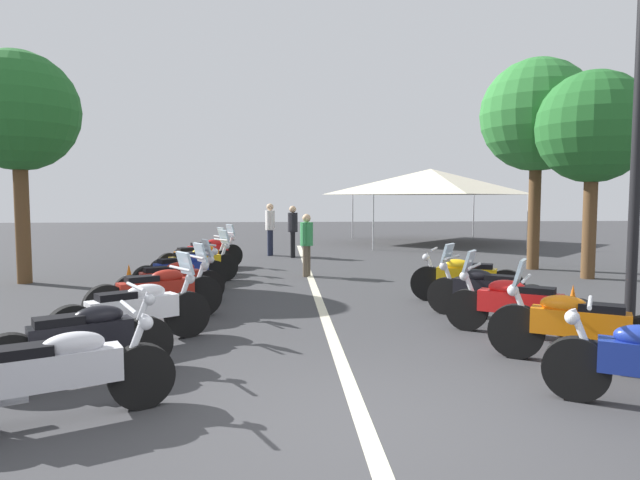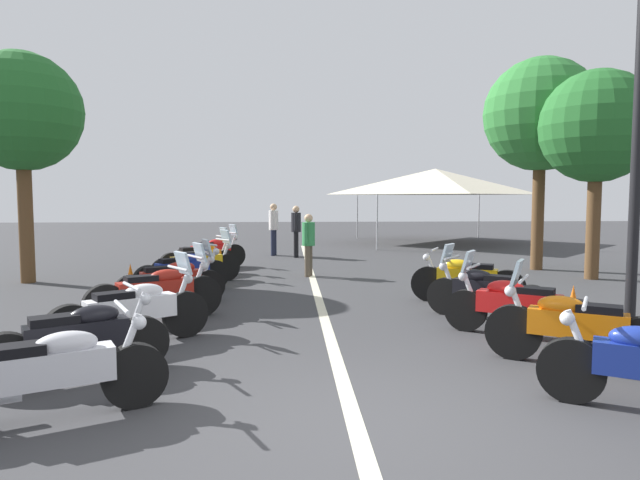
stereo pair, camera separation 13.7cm
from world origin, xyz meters
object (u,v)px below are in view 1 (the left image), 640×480
(motorcycle_left_row_3, at_px, (158,292))
(street_lamp_twin_globe, at_px, (640,71))
(motorcycle_right_row_3, at_px, (485,291))
(motorcycle_left_row_8, at_px, (209,252))
(bystander_2, at_px, (293,227))
(motorcycle_right_row_1, at_px, (577,326))
(bystander_0, at_px, (307,240))
(bystander_1, at_px, (270,225))
(motorcycle_right_row_4, at_px, (465,278))
(roadside_tree_2, at_px, (18,112))
(event_tent, at_px, (431,182))
(roadside_tree_1, at_px, (593,128))
(motorcycle_right_row_2, at_px, (517,304))
(motorcycle_left_row_2, at_px, (136,311))
(motorcycle_left_row_7, at_px, (198,258))
(motorcycle_left_row_4, at_px, (172,281))
(motorcycle_left_row_5, at_px, (182,271))
(roadside_tree_0, at_px, (537,116))
(motorcycle_left_row_6, at_px, (196,263))
(traffic_cone_1, at_px, (572,305))
(motorcycle_left_row_1, at_px, (84,339))
(motorcycle_left_row_0, at_px, (54,374))
(traffic_cone_0, at_px, (129,279))

(motorcycle_left_row_3, relative_size, street_lamp_twin_globe, 0.36)
(motorcycle_left_row_3, relative_size, motorcycle_right_row_3, 1.16)
(motorcycle_left_row_8, bearing_deg, bystander_2, 16.24)
(motorcycle_right_row_1, bearing_deg, bystander_0, -37.84)
(motorcycle_right_row_1, height_order, bystander_1, bystander_1)
(motorcycle_right_row_4, relative_size, roadside_tree_2, 0.37)
(bystander_2, xyz_separation_m, event_tent, (5.36, -6.05, 1.65))
(motorcycle_right_row_3, height_order, roadside_tree_2, roadside_tree_2)
(roadside_tree_1, bearing_deg, motorcycle_right_row_2, 142.31)
(motorcycle_left_row_8, xyz_separation_m, street_lamp_twin_globe, (-8.13, -6.77, 3.18))
(motorcycle_left_row_2, relative_size, motorcycle_right_row_3, 1.11)
(motorcycle_left_row_7, distance_m, event_tent, 12.96)
(motorcycle_left_row_4, xyz_separation_m, street_lamp_twin_globe, (-2.96, -6.77, 3.20))
(motorcycle_right_row_2, bearing_deg, motorcycle_left_row_5, -2.19)
(motorcycle_left_row_8, bearing_deg, roadside_tree_0, -37.40)
(motorcycle_left_row_4, xyz_separation_m, bystander_0, (3.53, -2.61, 0.45))
(motorcycle_left_row_8, relative_size, motorcycle_right_row_3, 1.08)
(motorcycle_left_row_6, relative_size, motorcycle_right_row_4, 0.96)
(motorcycle_left_row_7, relative_size, roadside_tree_0, 0.32)
(motorcycle_right_row_3, bearing_deg, roadside_tree_2, 11.88)
(motorcycle_right_row_3, distance_m, traffic_cone_1, 1.33)
(motorcycle_right_row_4, bearing_deg, roadside_tree_1, -119.22)
(street_lamp_twin_globe, xyz_separation_m, bystander_0, (6.49, 4.15, -2.74))
(roadside_tree_2, bearing_deg, traffic_cone_1, -114.71)
(street_lamp_twin_globe, bearing_deg, motorcycle_left_row_6, 50.82)
(motorcycle_left_row_1, relative_size, motorcycle_left_row_6, 0.96)
(bystander_0, bearing_deg, street_lamp_twin_globe, -36.96)
(motorcycle_right_row_3, relative_size, roadside_tree_2, 0.32)
(motorcycle_left_row_4, height_order, traffic_cone_1, motorcycle_left_row_4)
(motorcycle_left_row_2, height_order, motorcycle_right_row_3, motorcycle_left_row_2)
(motorcycle_left_row_0, distance_m, event_tent, 20.50)
(motorcycle_left_row_0, relative_size, motorcycle_right_row_4, 1.01)
(motorcycle_left_row_2, relative_size, motorcycle_left_row_7, 1.01)
(motorcycle_right_row_4, height_order, street_lamp_twin_globe, street_lamp_twin_globe)
(traffic_cone_0, height_order, roadside_tree_2, roadside_tree_2)
(traffic_cone_1, height_order, roadside_tree_1, roadside_tree_1)
(motorcycle_left_row_8, height_order, traffic_cone_1, motorcycle_left_row_8)
(motorcycle_left_row_0, bearing_deg, motorcycle_left_row_6, 63.28)
(motorcycle_left_row_5, xyz_separation_m, motorcycle_left_row_6, (1.24, -0.10, 0.01))
(traffic_cone_0, bearing_deg, motorcycle_left_row_6, -44.68)
(motorcycle_left_row_6, xyz_separation_m, roadside_tree_1, (0.19, -9.39, 3.15))
(motorcycle_left_row_1, distance_m, street_lamp_twin_globe, 7.70)
(motorcycle_left_row_2, height_order, street_lamp_twin_globe, street_lamp_twin_globe)
(bystander_2, bearing_deg, motorcycle_left_row_0, -93.52)
(motorcycle_left_row_4, bearing_deg, motorcycle_left_row_5, 67.73)
(event_tent, bearing_deg, motorcycle_left_row_2, 152.49)
(roadside_tree_0, xyz_separation_m, roadside_tree_2, (-1.60, 12.81, -0.28))
(motorcycle_right_row_3, xyz_separation_m, traffic_cone_1, (-0.43, -1.24, -0.17))
(traffic_cone_0, height_order, roadside_tree_1, roadside_tree_1)
(motorcycle_left_row_0, relative_size, motorcycle_left_row_2, 1.05)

